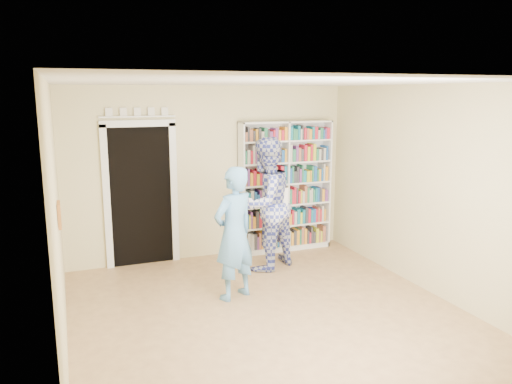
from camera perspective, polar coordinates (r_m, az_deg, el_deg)
floor at (r=6.02m, az=1.89°, el=-14.19°), size 5.00×5.00×0.00m
ceiling at (r=5.44m, az=2.08°, el=12.42°), size 5.00×5.00×0.00m
wall_back at (r=7.90m, az=-5.20°, el=2.20°), size 4.50×0.00×4.50m
wall_left at (r=5.15m, az=-21.75°, el=-3.49°), size 0.00×5.00×5.00m
wall_right at (r=6.77m, az=19.75°, el=0.06°), size 0.00×5.00×5.00m
bookshelf at (r=8.22m, az=3.36°, el=0.69°), size 1.56×0.29×2.14m
doorway at (r=7.68m, az=-13.04°, el=0.40°), size 1.10×0.08×2.43m
wall_art at (r=5.33m, az=-21.57°, el=-2.44°), size 0.03×0.25×0.25m
man_blue at (r=6.30m, az=-2.53°, el=-4.76°), size 0.73×0.63×1.70m
man_plaid at (r=7.33m, az=1.07°, el=-1.39°), size 1.19×1.09×1.97m
paper_sheet at (r=7.21m, az=2.82°, el=-0.81°), size 0.23×0.04×0.32m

